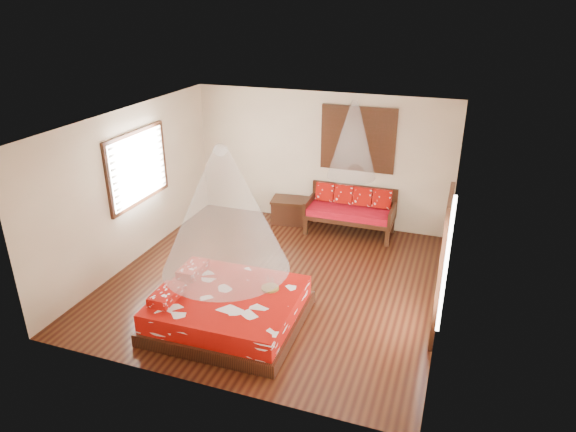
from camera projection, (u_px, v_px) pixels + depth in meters
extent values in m
cube|color=black|center=(275.00, 280.00, 8.93)|extent=(5.50, 5.50, 0.02)
cube|color=white|center=(274.00, 120.00, 7.81)|extent=(5.50, 5.50, 0.02)
cube|color=#C6AD91|center=(131.00, 186.00, 9.21)|extent=(0.02, 5.50, 2.80)
cube|color=#C6AD91|center=(450.00, 229.00, 7.53)|extent=(0.02, 5.50, 2.80)
cube|color=#C6AD91|center=(321.00, 159.00, 10.76)|extent=(5.50, 0.02, 2.80)
cube|color=#C6AD91|center=(190.00, 289.00, 5.98)|extent=(5.50, 0.02, 2.80)
cube|color=black|center=(229.00, 317.00, 7.71)|extent=(2.16, 1.96, 0.20)
cube|color=#930A04|center=(229.00, 303.00, 7.61)|extent=(2.06, 1.86, 0.30)
cube|color=#930A04|center=(166.00, 295.00, 7.40)|extent=(0.31, 0.56, 0.14)
cube|color=#930A04|center=(193.00, 269.00, 8.11)|extent=(0.31, 0.56, 0.14)
cube|color=black|center=(306.00, 225.00, 10.56)|extent=(0.08, 0.08, 0.42)
cube|color=black|center=(387.00, 236.00, 10.05)|extent=(0.08, 0.08, 0.42)
cube|color=black|center=(315.00, 213.00, 11.15)|extent=(0.08, 0.08, 0.42)
cube|color=black|center=(392.00, 223.00, 10.64)|extent=(0.08, 0.08, 0.42)
cube|color=black|center=(350.00, 216.00, 10.53)|extent=(1.80, 0.80, 0.08)
cube|color=#960513|center=(350.00, 211.00, 10.49)|extent=(1.74, 0.74, 0.14)
cube|color=black|center=(354.00, 197.00, 10.73)|extent=(1.80, 0.06, 0.55)
cube|color=black|center=(310.00, 204.00, 10.73)|extent=(0.06, 0.80, 0.30)
cube|color=black|center=(392.00, 215.00, 10.21)|extent=(0.06, 0.80, 0.30)
cube|color=#930A04|center=(325.00, 192.00, 10.78)|extent=(0.38, 0.20, 0.40)
cube|color=#930A04|center=(344.00, 194.00, 10.65)|extent=(0.38, 0.20, 0.40)
cube|color=#930A04|center=(363.00, 197.00, 10.53)|extent=(0.38, 0.20, 0.40)
cube|color=#930A04|center=(382.00, 199.00, 10.41)|extent=(0.38, 0.20, 0.40)
cube|color=black|center=(290.00, 211.00, 11.13)|extent=(0.80, 0.62, 0.48)
cube|color=black|center=(290.00, 200.00, 11.02)|extent=(0.85, 0.67, 0.05)
cube|color=black|center=(358.00, 139.00, 10.29)|extent=(1.52, 0.06, 1.32)
cube|color=black|center=(358.00, 139.00, 10.29)|extent=(1.35, 0.04, 1.10)
cube|color=black|center=(138.00, 167.00, 9.26)|extent=(0.08, 1.74, 1.34)
cube|color=silver|center=(140.00, 168.00, 9.25)|extent=(0.04, 1.54, 1.10)
cube|color=black|center=(441.00, 268.00, 7.16)|extent=(0.08, 1.02, 2.16)
cube|color=white|center=(441.00, 262.00, 7.12)|extent=(0.03, 0.82, 1.70)
cylinder|color=brown|center=(270.00, 288.00, 7.70)|extent=(0.27, 0.27, 0.03)
cone|color=white|center=(224.00, 210.00, 7.02)|extent=(1.82, 1.82, 1.80)
cone|color=white|center=(353.00, 140.00, 9.85)|extent=(0.96, 0.96, 1.50)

